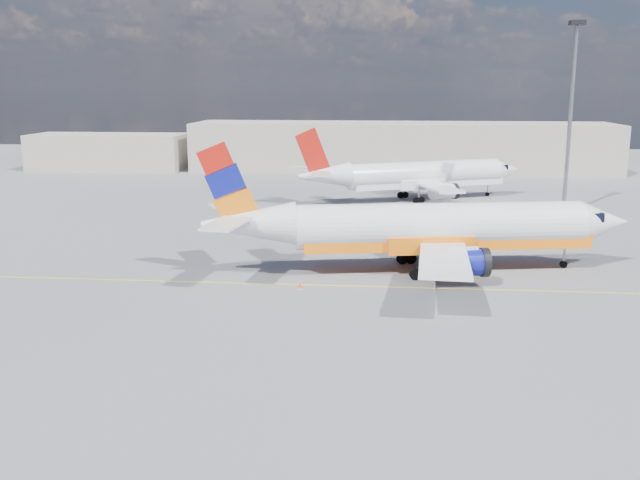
# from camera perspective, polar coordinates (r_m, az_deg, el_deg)

# --- Properties ---
(ground) EXTENTS (240.00, 240.00, 0.00)m
(ground) POSITION_cam_1_polar(r_m,az_deg,el_deg) (48.94, 1.95, -4.66)
(ground) COLOR slate
(ground) RESTS_ON ground
(taxi_line) EXTENTS (70.00, 0.15, 0.01)m
(taxi_line) POSITION_cam_1_polar(r_m,az_deg,el_deg) (51.81, 2.15, -3.69)
(taxi_line) COLOR yellow
(taxi_line) RESTS_ON ground
(terminal_main) EXTENTS (70.00, 14.00, 8.00)m
(terminal_main) POSITION_cam_1_polar(r_m,az_deg,el_deg) (122.17, 6.52, 7.43)
(terminal_main) COLOR #A8A090
(terminal_main) RESTS_ON ground
(terminal_annex) EXTENTS (26.00, 10.00, 6.00)m
(terminal_annex) POSITION_cam_1_polar(r_m,az_deg,el_deg) (128.47, -16.53, 6.79)
(terminal_annex) COLOR #A8A090
(terminal_annex) RESTS_ON ground
(main_jet) EXTENTS (34.11, 26.41, 10.29)m
(main_jet) POSITION_cam_1_polar(r_m,az_deg,el_deg) (55.68, 8.50, 0.94)
(main_jet) COLOR white
(main_jet) RESTS_ON ground
(second_jet) EXTENTS (30.31, 22.78, 9.38)m
(second_jet) POSITION_cam_1_polar(r_m,az_deg,el_deg) (90.31, 7.81, 5.12)
(second_jet) COLOR white
(second_jet) RESTS_ON ground
(gse_tug) EXTENTS (2.98, 2.16, 1.95)m
(gse_tug) POSITION_cam_1_polar(r_m,az_deg,el_deg) (56.93, 10.10, -1.45)
(gse_tug) COLOR black
(gse_tug) RESTS_ON ground
(traffic_cone) EXTENTS (0.38, 0.38, 0.53)m
(traffic_cone) POSITION_cam_1_polar(r_m,az_deg,el_deg) (51.00, -1.58, -3.65)
(traffic_cone) COLOR white
(traffic_cone) RESTS_ON ground
(floodlight_mast) EXTENTS (1.53, 1.53, 21.00)m
(floodlight_mast) POSITION_cam_1_polar(r_m,az_deg,el_deg) (83.82, 19.48, 10.48)
(floodlight_mast) COLOR gray
(floodlight_mast) RESTS_ON ground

